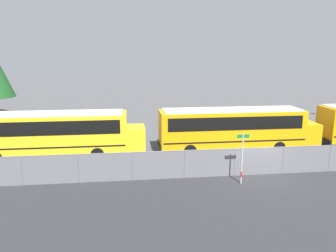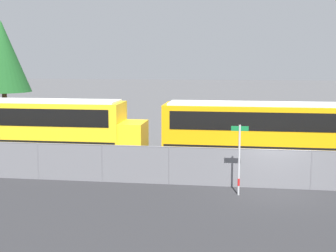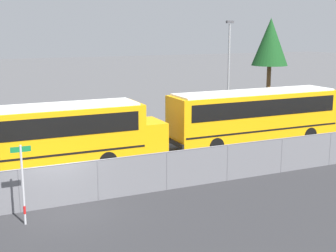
% 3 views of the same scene
% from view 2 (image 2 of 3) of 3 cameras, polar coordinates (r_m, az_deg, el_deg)
% --- Properties ---
extents(ground_plane, '(200.00, 200.00, 0.00)m').
position_cam_2_polar(ground_plane, '(20.93, 12.79, -7.43)').
color(ground_plane, '#4C4C4F').
extents(road_strip, '(110.51, 12.00, 0.01)m').
position_cam_2_polar(road_strip, '(15.26, 14.60, -13.50)').
color(road_strip, '#2B2B2D').
rests_on(road_strip, ground_plane).
extents(fence, '(76.58, 0.07, 1.73)m').
position_cam_2_polar(fence, '(20.71, 12.87, -5.08)').
color(fence, '#9EA0A5').
rests_on(fence, ground_plane).
extents(school_bus_1, '(12.17, 2.52, 3.23)m').
position_cam_2_polar(school_bus_1, '(27.86, -15.90, 0.37)').
color(school_bus_1, yellow).
rests_on(school_bus_1, ground_plane).
extents(school_bus_2, '(12.17, 2.52, 3.23)m').
position_cam_2_polar(school_bus_2, '(25.53, 12.26, -0.20)').
color(school_bus_2, orange).
rests_on(school_bus_2, ground_plane).
extents(street_sign, '(0.70, 0.09, 2.93)m').
position_cam_2_polar(street_sign, '(19.30, 8.67, -3.90)').
color(street_sign, '#B7B7BC').
rests_on(street_sign, ground_plane).
extents(tree_0, '(5.03, 5.03, 8.99)m').
position_cam_2_polar(tree_0, '(46.20, -19.53, 7.99)').
color(tree_0, '#51381E').
rests_on(tree_0, ground_plane).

